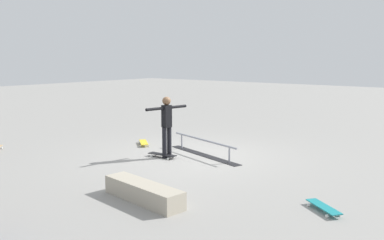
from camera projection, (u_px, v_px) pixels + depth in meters
name	position (u px, v px, depth m)	size (l,w,h in m)	color
ground_plane	(190.00, 156.00, 11.05)	(60.00, 60.00, 0.00)	gray
grind_rail	(204.00, 148.00, 11.13)	(2.72, 1.02, 0.43)	black
skate_ledge	(143.00, 192.00, 7.58)	(1.81, 0.43, 0.33)	#B2A893
skater_main	(167.00, 123.00, 10.75)	(0.29, 1.27, 1.58)	black
skateboard_main	(162.00, 155.00, 10.90)	(0.81, 0.31, 0.09)	black
loose_skateboard_yellow	(144.00, 142.00, 12.47)	(0.74, 0.67, 0.09)	yellow
loose_skateboard_teal	(324.00, 207.00, 7.09)	(0.77, 0.63, 0.09)	teal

